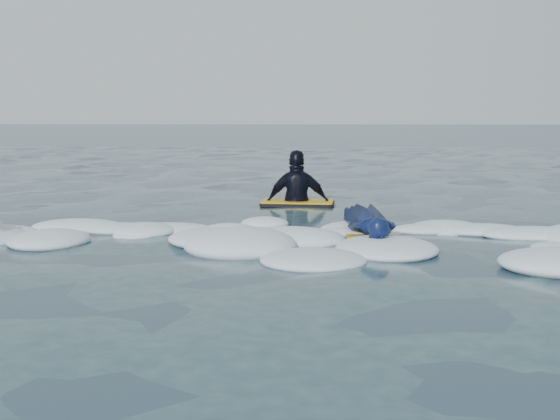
# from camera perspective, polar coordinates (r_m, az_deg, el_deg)

# --- Properties ---
(ground) EXTENTS (120.00, 120.00, 0.00)m
(ground) POSITION_cam_1_polar(r_m,az_deg,el_deg) (7.51, -10.14, -3.98)
(ground) COLOR #1B3441
(ground) RESTS_ON ground
(foam_band) EXTENTS (12.00, 3.10, 0.30)m
(foam_band) POSITION_cam_1_polar(r_m,az_deg,el_deg) (8.51, -8.68, -2.51)
(foam_band) COLOR white
(foam_band) RESTS_ON ground
(prone_woman_unit) EXTENTS (0.69, 1.56, 0.39)m
(prone_woman_unit) POSITION_cam_1_polar(r_m,az_deg,el_deg) (8.45, 7.27, -1.17)
(prone_woman_unit) COLOR black
(prone_woman_unit) RESTS_ON ground
(waiting_rider_unit) EXTENTS (1.22, 0.74, 1.76)m
(waiting_rider_unit) POSITION_cam_1_polar(r_m,az_deg,el_deg) (11.39, 1.44, 0.48)
(waiting_rider_unit) COLOR black
(waiting_rider_unit) RESTS_ON ground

